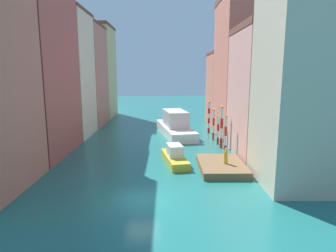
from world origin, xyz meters
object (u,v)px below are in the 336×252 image
motorboat_0 (175,156)px  mooring_pole_0 (226,134)px  mooring_pole_3 (214,124)px  mooring_pole_2 (218,129)px  mooring_pole_4 (209,117)px  person_on_dock (226,156)px  vaporetto_white (175,125)px  waterfront_dock (221,166)px  mooring_pole_1 (222,127)px  gondola_black (175,121)px

motorboat_0 → mooring_pole_0: bearing=27.8°
mooring_pole_3 → mooring_pole_2: bearing=-85.8°
mooring_pole_3 → mooring_pole_4: bearing=89.1°
mooring_pole_0 → mooring_pole_3: size_ratio=1.05×
person_on_dock → vaporetto_white: (-4.25, 16.64, 0.03)m
mooring_pole_4 → motorboat_0: bearing=-110.6°
waterfront_dock → mooring_pole_3: bearing=84.3°
mooring_pole_2 → motorboat_0: 9.95m
mooring_pole_3 → motorboat_0: (-5.68, -10.47, -1.55)m
mooring_pole_1 → mooring_pole_2: size_ratio=1.37×
waterfront_dock → mooring_pole_4: mooring_pole_4 is taller
mooring_pole_3 → mooring_pole_4: 4.87m
mooring_pole_2 → mooring_pole_4: (-0.11, 7.40, 0.58)m
mooring_pole_0 → mooring_pole_2: mooring_pole_0 is taller
person_on_dock → mooring_pole_1: (1.17, 8.47, 1.32)m
waterfront_dock → mooring_pole_1: 8.64m
mooring_pole_1 → mooring_pole_2: mooring_pole_1 is taller
mooring_pole_3 → mooring_pole_4: (0.08, 4.86, 0.31)m
waterfront_dock → motorboat_0: motorboat_0 is taller
mooring_pole_1 → motorboat_0: 8.75m
mooring_pole_0 → mooring_pole_4: 12.24m
mooring_pole_1 → mooring_pole_2: bearing=92.5°
mooring_pole_4 → vaporetto_white: bearing=-168.5°
gondola_black → motorboat_0: size_ratio=1.35×
waterfront_dock → mooring_pole_2: (1.45, 10.01, 1.62)m
mooring_pole_1 → vaporetto_white: (-5.43, 8.16, -1.30)m
mooring_pole_2 → mooring_pole_3: bearing=94.2°
mooring_pole_3 → gondola_black: 16.22m
mooring_pole_0 → mooring_pole_4: (-0.09, 12.24, 0.21)m
mooring_pole_4 → gondola_black: mooring_pole_4 is taller
waterfront_dock → mooring_pole_0: size_ratio=1.39×
mooring_pole_3 → vaporetto_white: bearing=143.7°
mooring_pole_2 → gondola_black: mooring_pole_2 is taller
mooring_pole_3 → mooring_pole_4: size_ratio=0.88×
mooring_pole_1 → motorboat_0: (-5.95, -6.10, -2.00)m
waterfront_dock → vaporetto_white: size_ratio=0.47×
mooring_pole_1 → mooring_pole_4: mooring_pole_1 is taller
mooring_pole_1 → mooring_pole_4: bearing=91.2°
mooring_pole_4 → vaporetto_white: size_ratio=0.37×
waterfront_dock → mooring_pole_2: size_ratio=1.66×
motorboat_0 → waterfront_dock: bearing=-25.2°
mooring_pole_1 → vaporetto_white: size_ratio=0.39×
gondola_black → mooring_pole_2: bearing=-74.2°
mooring_pole_1 → person_on_dock: bearing=-97.9°
mooring_pole_2 → mooring_pole_3: mooring_pole_3 is taller
mooring_pole_4 → gondola_black: size_ratio=0.58×
vaporetto_white → gondola_black: bearing=88.6°
mooring_pole_0 → gondola_black: bearing=102.5°
person_on_dock → mooring_pole_0: bearing=78.9°
person_on_dock → waterfront_dock: bearing=140.0°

